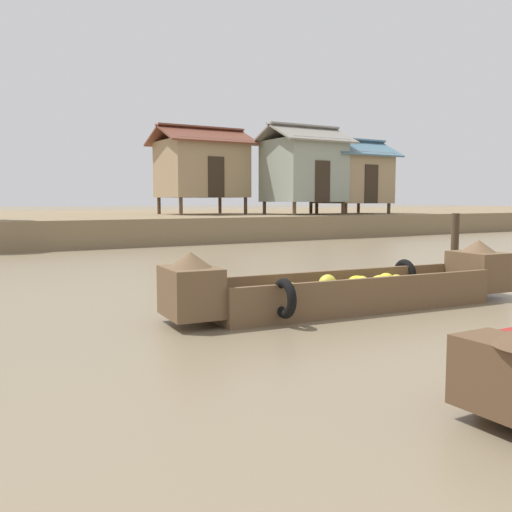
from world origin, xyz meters
TOP-DOWN VIEW (x-y plane):
  - ground_plane at (0.00, 10.00)m, footprint 300.00×300.00m
  - riverbank_strip at (0.00, 27.47)m, footprint 160.00×20.00m
  - banana_boat at (-0.65, 5.08)m, footprint 5.74×1.44m
  - stilt_house_left at (5.42, 22.99)m, footprint 4.35×3.49m
  - stilt_house_mid_left at (9.28, 20.24)m, footprint 3.80×3.35m
  - stilt_house_mid_right at (12.21, 20.20)m, footprint 3.79×3.09m
  - mooring_post at (2.25, 5.69)m, footprint 0.14×0.14m

SIDE VIEW (x-z plane):
  - ground_plane at x=0.00m, z-range 0.00..0.00m
  - banana_boat at x=-0.65m, z-range -0.14..0.81m
  - riverbank_strip at x=0.00m, z-range 0.00..0.96m
  - mooring_post at x=2.25m, z-range 0.00..1.37m
  - stilt_house_mid_right at x=12.21m, z-range 0.93..4.55m
  - stilt_house_mid_left at x=9.28m, z-range 0.97..5.06m
  - stilt_house_left at x=5.42m, z-range 1.07..5.14m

